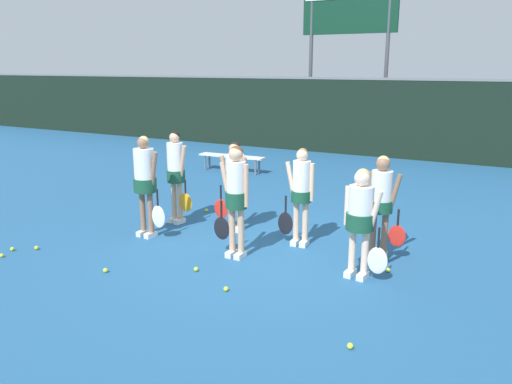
{
  "coord_description": "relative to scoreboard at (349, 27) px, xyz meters",
  "views": [
    {
      "loc": [
        3.76,
        -7.07,
        2.98
      ],
      "look_at": [
        -0.0,
        0.08,
        0.93
      ],
      "focal_mm": 35.0,
      "sensor_mm": 36.0,
      "label": 1
    }
  ],
  "objects": [
    {
      "name": "ground_plane",
      "position": [
        2.08,
        -11.27,
        -4.36
      ],
      "size": [
        140.0,
        140.0,
        0.0
      ],
      "primitive_type": "plane",
      "color": "#235684"
    },
    {
      "name": "fence_windscreen",
      "position": [
        2.08,
        -1.76,
        -3.04
      ],
      "size": [
        60.0,
        0.08,
        2.61
      ],
      "color": "black",
      "rests_on": "ground_plane"
    },
    {
      "name": "scoreboard",
      "position": [
        0.0,
        0.0,
        0.0
      ],
      "size": [
        3.52,
        0.15,
        5.6
      ],
      "color": "#515156",
      "rests_on": "ground_plane"
    },
    {
      "name": "bench_courtside",
      "position": [
        -1.38,
        -6.11,
        -3.95
      ],
      "size": [
        2.01,
        0.44,
        0.47
      ],
      "rotation": [
        0.0,
        0.0,
        0.04
      ],
      "color": "silver",
      "rests_on": "ground_plane"
    },
    {
      "name": "player_0",
      "position": [
        0.15,
        -11.7,
        -3.28
      ],
      "size": [
        0.68,
        0.4,
        1.81
      ],
      "rotation": [
        0.0,
        0.0,
        -0.08
      ],
      "color": "#8C664C",
      "rests_on": "ground_plane"
    },
    {
      "name": "player_1",
      "position": [
        2.06,
        -11.82,
        -3.29
      ],
      "size": [
        0.63,
        0.34,
        1.8
      ],
      "rotation": [
        0.0,
        0.0,
        -0.02
      ],
      "color": "tan",
      "rests_on": "ground_plane"
    },
    {
      "name": "player_2",
      "position": [
        4.02,
        -11.7,
        -3.41
      ],
      "size": [
        0.68,
        0.4,
        1.6
      ],
      "rotation": [
        0.0,
        0.0,
        -0.11
      ],
      "color": "beige",
      "rests_on": "ground_plane"
    },
    {
      "name": "player_3",
      "position": [
        0.15,
        -10.79,
        -3.31
      ],
      "size": [
        0.62,
        0.35,
        1.78
      ],
      "rotation": [
        0.0,
        0.0,
        -0.19
      ],
      "color": "tan",
      "rests_on": "ground_plane"
    },
    {
      "name": "player_4",
      "position": [
        1.37,
        -10.67,
        -3.38
      ],
      "size": [
        0.67,
        0.39,
        1.65
      ],
      "rotation": [
        0.0,
        0.0,
        0.04
      ],
      "color": "tan",
      "rests_on": "ground_plane"
    },
    {
      "name": "player_5",
      "position": [
        2.75,
        -10.84,
        -3.39
      ],
      "size": [
        0.62,
        0.34,
        1.67
      ],
      "rotation": [
        0.0,
        0.0,
        0.08
      ],
      "color": "beige",
      "rests_on": "ground_plane"
    },
    {
      "name": "player_6",
      "position": [
        4.08,
        -10.78,
        -3.38
      ],
      "size": [
        0.65,
        0.38,
        1.64
      ],
      "rotation": [
        0.0,
        0.0,
        0.1
      ],
      "color": "#8C664C",
      "rests_on": "ground_plane"
    },
    {
      "name": "tennis_ball_0",
      "position": [
        0.25,
        -9.94,
        -4.32
      ],
      "size": [
        0.07,
        0.07,
        0.07
      ],
      "primitive_type": "sphere",
      "color": "#CCE033",
      "rests_on": "ground_plane"
    },
    {
      "name": "tennis_ball_1",
      "position": [
        -1.35,
        -13.35,
        -4.32
      ],
      "size": [
        0.07,
        0.07,
        0.07
      ],
      "primitive_type": "sphere",
      "color": "#CCE033",
      "rests_on": "ground_plane"
    },
    {
      "name": "tennis_ball_2",
      "position": [
        3.83,
        -10.19,
        -4.32
      ],
      "size": [
        0.07,
        0.07,
        0.07
      ],
      "primitive_type": "sphere",
      "color": "#CCE033",
      "rests_on": "ground_plane"
    },
    {
      "name": "tennis_ball_3",
      "position": [
        1.83,
        -12.63,
        -4.32
      ],
      "size": [
        0.07,
        0.07,
        0.07
      ],
      "primitive_type": "sphere",
      "color": "#CCE033",
      "rests_on": "ground_plane"
    },
    {
      "name": "tennis_ball_4",
      "position": [
        -1.24,
        -13.61,
        -4.32
      ],
      "size": [
        0.06,
        0.06,
        0.06
      ],
      "primitive_type": "sphere",
      "color": "#CCE033",
      "rests_on": "ground_plane"
    },
    {
      "name": "tennis_ball_5",
      "position": [
        2.58,
        -13.0,
        -4.32
      ],
      "size": [
        0.07,
        0.07,
        0.07
      ],
      "primitive_type": "sphere",
      "color": "#CCE033",
      "rests_on": "ground_plane"
    },
    {
      "name": "tennis_ball_6",
      "position": [
        -1.04,
        -13.12,
        -4.32
      ],
      "size": [
        0.07,
        0.07,
        0.07
      ],
      "primitive_type": "sphere",
      "color": "#CCE033",
      "rests_on": "ground_plane"
    },
    {
      "name": "tennis_ball_7",
      "position": [
        4.38,
        -11.32,
        -4.32
      ],
      "size": [
        0.06,
        0.06,
        0.06
      ],
      "primitive_type": "sphere",
      "color": "#CCE033",
      "rests_on": "ground_plane"
    },
    {
      "name": "tennis_ball_8",
      "position": [
        0.67,
        -13.29,
        -4.32
      ],
      "size": [
        0.07,
        0.07,
        0.07
      ],
      "primitive_type": "sphere",
      "color": "#CCE033",
      "rests_on": "ground_plane"
    },
    {
      "name": "tennis_ball_9",
      "position": [
        4.51,
        -13.6,
        -4.32
      ],
      "size": [
        0.07,
        0.07,
        0.07
      ],
      "primitive_type": "sphere",
      "color": "#CCE033",
      "rests_on": "ground_plane"
    }
  ]
}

